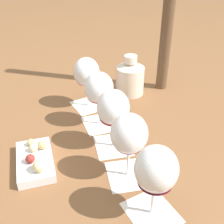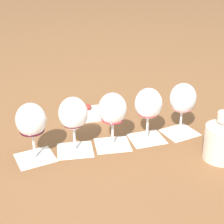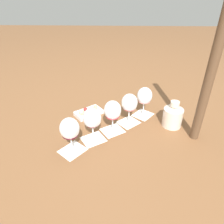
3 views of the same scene
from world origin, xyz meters
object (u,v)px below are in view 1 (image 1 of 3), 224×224
at_px(wine_glass_3, 129,137).
at_px(wine_glass_2, 112,110).
at_px(snack_dish, 35,160).
at_px(wine_glass_0, 87,74).
at_px(ceramic_vase, 130,77).
at_px(wine_glass_1, 99,90).
at_px(wine_glass_4, 156,172).

bearing_deg(wine_glass_3, wine_glass_2, -138.47).
xyz_separation_m(wine_glass_2, snack_dish, (0.16, -0.16, -0.11)).
distance_m(wine_glass_0, ceramic_vase, 0.20).
xyz_separation_m(wine_glass_1, ceramic_vase, (-0.25, 0.02, -0.06)).
bearing_deg(wine_glass_4, wine_glass_0, -137.49).
xyz_separation_m(wine_glass_0, ceramic_vase, (-0.16, 0.11, -0.06)).
bearing_deg(wine_glass_0, ceramic_vase, 144.54).
bearing_deg(wine_glass_4, snack_dish, -95.73).
relative_size(wine_glass_0, snack_dish, 0.97).
height_order(wine_glass_3, snack_dish, wine_glass_3).
distance_m(wine_glass_0, wine_glass_4, 0.52).
bearing_deg(wine_glass_0, wine_glass_1, 43.85).
distance_m(wine_glass_0, wine_glass_2, 0.26).
xyz_separation_m(wine_glass_4, ceramic_vase, (-0.54, -0.24, -0.06)).
bearing_deg(wine_glass_4, wine_glass_1, -137.94).
xyz_separation_m(wine_glass_3, wine_glass_4, (0.09, 0.09, 0.00)).
height_order(wine_glass_0, wine_glass_4, same).
bearing_deg(wine_glass_3, wine_glass_0, -138.08).
distance_m(wine_glass_4, snack_dish, 0.36).
relative_size(wine_glass_4, ceramic_vase, 1.18).
height_order(ceramic_vase, snack_dish, ceramic_vase).
height_order(wine_glass_0, snack_dish, wine_glass_0).
bearing_deg(wine_glass_3, wine_glass_4, 44.26).
distance_m(wine_glass_4, ceramic_vase, 0.59).
bearing_deg(ceramic_vase, wine_glass_4, 24.00).
xyz_separation_m(wine_glass_0, wine_glass_4, (0.38, 0.35, 0.00)).
height_order(wine_glass_1, snack_dish, wine_glass_1).
height_order(wine_glass_2, snack_dish, wine_glass_2).
bearing_deg(wine_glass_1, wine_glass_4, 42.06).
bearing_deg(wine_glass_1, wine_glass_0, -136.15).
relative_size(wine_glass_0, wine_glass_4, 1.00).
relative_size(wine_glass_4, snack_dish, 0.97).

